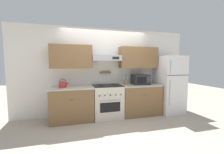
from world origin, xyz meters
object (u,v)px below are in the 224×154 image
Objects in this scene: stove_range at (108,101)px; tea_kettle at (63,84)px; utensil_crock at (126,82)px; microwave at (140,79)px; refrigerator at (169,84)px.

tea_kettle is (-1.19, 0.03, 0.52)m from stove_range.
utensil_crock is at bearing 3.44° from stove_range.
utensil_crock is (-0.47, -0.02, -0.07)m from microwave.
microwave is at bearing 2.18° from utensil_crock.
refrigerator is 0.95m from microwave.
refrigerator is at bearing -1.65° from tea_kettle.
stove_range is 0.56× the size of refrigerator.
tea_kettle is at bearing -180.00° from utensil_crock.
stove_range is 2.09× the size of microwave.
tea_kettle is 0.84× the size of utensil_crock.
utensil_crock reaches higher than stove_range.
utensil_crock is (-1.40, 0.09, 0.10)m from refrigerator.
refrigerator reaches higher than stove_range.
tea_kettle is at bearing -179.54° from microwave.
stove_range is at bearing 178.33° from refrigerator.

